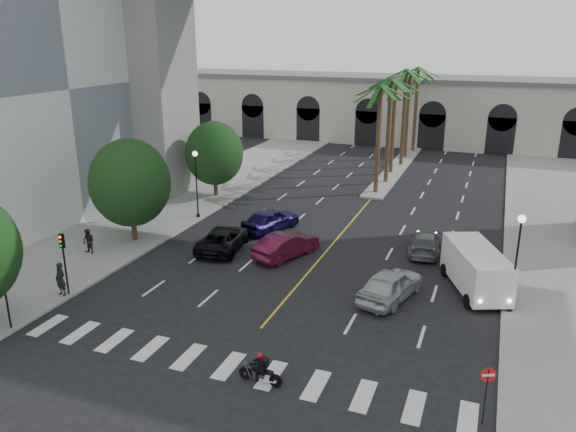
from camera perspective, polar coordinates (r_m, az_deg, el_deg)
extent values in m
plane|color=black|center=(26.55, -4.55, -13.28)|extent=(140.00, 140.00, 0.00)
cube|color=gray|center=(45.42, -13.67, -0.03)|extent=(8.00, 100.00, 0.15)
cube|color=gray|center=(38.29, 26.98, -4.99)|extent=(8.00, 100.00, 0.15)
cube|color=gray|center=(60.79, 10.90, 4.74)|extent=(2.00, 24.00, 0.20)
cube|color=beige|center=(76.67, 13.42, 10.26)|extent=(70.00, 10.00, 8.00)
cube|color=slate|center=(76.24, 13.65, 13.42)|extent=(71.00, 10.50, 0.50)
cube|color=gray|center=(51.16, -13.41, 13.81)|extent=(5.00, 6.00, 20.80)
cylinder|color=#47331E|center=(50.22, 9.13, 7.48)|extent=(0.40, 0.40, 9.50)
cylinder|color=#47331E|center=(54.04, 10.15, 8.33)|extent=(0.40, 0.40, 9.80)
cylinder|color=#47331E|center=(58.02, 10.61, 8.71)|extent=(0.40, 0.40, 9.30)
cylinder|color=#47331E|center=(61.80, 11.66, 9.58)|extent=(0.40, 0.40, 10.10)
cylinder|color=#47331E|center=(65.78, 12.02, 9.84)|extent=(0.40, 0.40, 9.60)
cylinder|color=#47331E|center=(69.64, 12.82, 10.35)|extent=(0.40, 0.40, 9.90)
cylinder|color=#382616|center=(40.10, -15.40, -0.86)|extent=(0.36, 0.36, 2.45)
ellipsoid|color=black|center=(39.26, -15.76, 3.28)|extent=(5.44, 5.44, 5.98)
cylinder|color=#382616|center=(49.83, -7.37, 3.21)|extent=(0.36, 0.36, 2.27)
ellipsoid|color=black|center=(49.20, -7.49, 6.34)|extent=(5.04, 5.04, 5.54)
cylinder|color=black|center=(44.33, -9.11, -0.04)|extent=(0.28, 0.28, 0.36)
cylinder|color=black|center=(43.65, -9.26, 2.98)|extent=(0.11, 0.11, 5.00)
sphere|color=white|center=(43.06, -9.43, 6.26)|extent=(0.40, 0.40, 0.40)
cylinder|color=black|center=(31.52, 21.58, -8.88)|extent=(0.28, 0.28, 0.36)
cylinder|color=black|center=(30.55, 22.10, -4.82)|extent=(0.11, 0.11, 5.00)
sphere|color=white|center=(29.71, 22.67, -0.27)|extent=(0.40, 0.40, 0.40)
cylinder|color=black|center=(30.27, -26.73, -7.43)|extent=(0.10, 0.10, 3.50)
cube|color=black|center=(29.71, -27.13, -4.81)|extent=(0.25, 0.18, 0.80)
cylinder|color=black|center=(32.79, -21.69, -4.82)|extent=(0.10, 0.10, 3.50)
cube|color=black|center=(32.27, -22.00, -2.36)|extent=(0.25, 0.18, 0.80)
cylinder|color=black|center=(24.37, -4.33, -15.62)|extent=(0.58, 0.13, 0.58)
cylinder|color=black|center=(23.85, -1.25, -16.41)|extent=(0.58, 0.13, 0.58)
cube|color=silver|center=(24.04, -2.71, -15.89)|extent=(0.40, 0.29, 0.25)
cube|color=black|center=(23.95, -3.04, -15.27)|extent=(0.54, 0.24, 0.19)
cube|color=black|center=(23.80, -2.07, -15.59)|extent=(0.45, 0.25, 0.12)
cylinder|color=black|center=(23.98, -3.90, -14.63)|extent=(0.06, 0.53, 0.03)
cube|color=black|center=(23.69, -2.58, -14.73)|extent=(0.27, 0.38, 0.50)
cube|color=black|center=(23.60, -2.23, -14.71)|extent=(0.15, 0.30, 0.37)
sphere|color=#A50B1D|center=(23.56, -2.89, -13.98)|extent=(0.25, 0.25, 0.25)
imported|color=#AEAFB3|center=(31.05, 10.36, -6.87)|extent=(3.24, 5.34, 1.70)
imported|color=#501028|center=(36.16, -0.17, -2.98)|extent=(3.33, 5.15, 1.60)
imported|color=black|center=(37.65, -6.58, -2.31)|extent=(3.22, 5.70, 1.50)
imported|color=slate|center=(38.01, 13.76, -2.63)|extent=(2.30, 4.90, 1.38)
imported|color=#120E42|center=(41.01, -1.78, -0.35)|extent=(3.47, 5.25, 1.66)
cube|color=white|center=(32.99, 18.54, -4.99)|extent=(4.23, 6.19, 2.15)
cube|color=black|center=(30.55, 20.32, -6.51)|extent=(1.94, 1.02, 0.91)
cylinder|color=black|center=(31.31, 17.84, -8.23)|extent=(0.57, 0.81, 0.75)
cylinder|color=black|center=(32.05, 21.32, -8.00)|extent=(0.57, 0.81, 0.75)
cylinder|color=black|center=(34.82, 15.66, -5.30)|extent=(0.57, 0.81, 0.75)
cylinder|color=black|center=(35.48, 18.83, -5.16)|extent=(0.57, 0.81, 0.75)
imported|color=black|center=(33.01, -22.10, -5.97)|extent=(0.75, 0.56, 1.88)
imported|color=black|center=(38.51, -19.61, -2.46)|extent=(0.89, 0.75, 1.65)
cylinder|color=black|center=(22.63, 19.41, -16.96)|extent=(0.06, 0.06, 2.36)
cylinder|color=#B2120C|center=(22.12, 19.67, -14.96)|extent=(0.55, 0.27, 0.59)
cube|color=silver|center=(22.12, 19.67, -14.96)|extent=(0.42, 0.21, 0.10)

